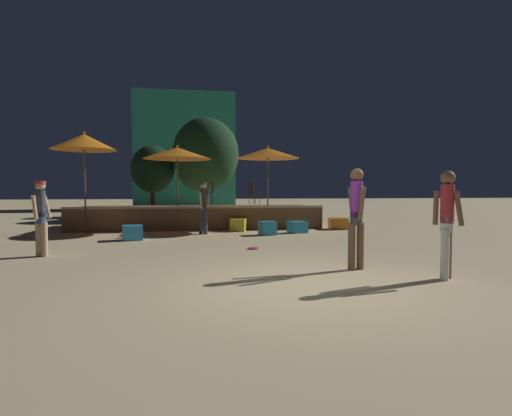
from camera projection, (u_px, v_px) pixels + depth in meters
name	position (u px, v px, depth m)	size (l,w,h in m)	color
ground_plane	(307.00, 286.00, 5.96)	(120.00, 120.00, 0.00)	#D1B784
wooden_deck	(198.00, 217.00, 15.58)	(9.08, 3.18, 0.87)	brown
patio_umbrella_0	(177.00, 153.00, 13.97)	(2.38, 2.38, 3.01)	brown
patio_umbrella_1	(268.00, 153.00, 14.50)	(2.29, 2.29, 3.04)	brown
patio_umbrella_2	(84.00, 142.00, 13.06)	(2.07, 2.07, 3.35)	brown
cube_seat_0	(338.00, 224.00, 14.66)	(0.68, 0.68, 0.40)	orange
cube_seat_1	(238.00, 225.00, 13.97)	(0.65, 0.65, 0.43)	yellow
cube_seat_2	(298.00, 227.00, 13.35)	(0.65, 0.65, 0.39)	#2D9EDB
cube_seat_3	(132.00, 233.00, 11.41)	(0.64, 0.64, 0.42)	#2D9EDB
cube_seat_4	(267.00, 228.00, 12.72)	(0.55, 0.55, 0.44)	#2D9EDB
person_0	(447.00, 220.00, 6.34)	(0.38, 0.40, 1.74)	brown
person_1	(356.00, 214.00, 7.14)	(0.31, 0.55, 1.82)	brown
person_2	(203.00, 205.00, 12.94)	(0.30, 0.45, 1.68)	#3F3F47
person_3	(41.00, 215.00, 8.55)	(0.30, 0.47, 1.63)	tan
bistro_chair_0	(210.00, 191.00, 15.20)	(0.40, 0.40, 0.90)	#2D3338
bistro_chair_1	(253.00, 191.00, 15.91)	(0.46, 0.46, 0.90)	#2D3338
frisbee_disc	(254.00, 248.00, 9.67)	(0.27, 0.27, 0.03)	#E54C99
background_tree_0	(202.00, 164.00, 22.66)	(2.91, 2.91, 4.52)	#3D2B1C
background_tree_1	(206.00, 154.00, 20.65)	(3.42, 3.42, 5.18)	#3D2B1C
background_tree_2	(153.00, 169.00, 22.53)	(2.44, 2.44, 3.96)	#3D2B1C
distant_building	(185.00, 152.00, 31.81)	(7.74, 3.18, 9.00)	teal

